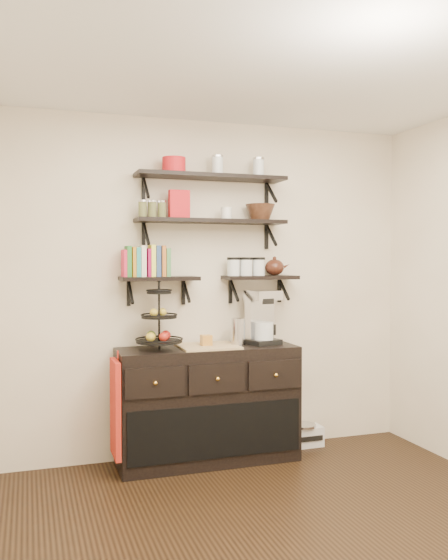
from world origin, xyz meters
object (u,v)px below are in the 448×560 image
fruit_stand (159,326)px  radio (304,435)px  sideboard (208,404)px  coffee_maker (262,318)px

fruit_stand → radio: bearing=4.6°
sideboard → fruit_stand: fruit_stand is taller
sideboard → radio: (0.88, 0.11, -0.36)m
sideboard → coffee_maker: 0.80m
sideboard → fruit_stand: bearing=179.4°
radio → fruit_stand: bearing=-176.1°
coffee_maker → radio: coffee_maker is taller
fruit_stand → coffee_maker: fruit_stand is taller
sideboard → radio: size_ratio=4.41×
coffee_maker → radio: 1.10m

